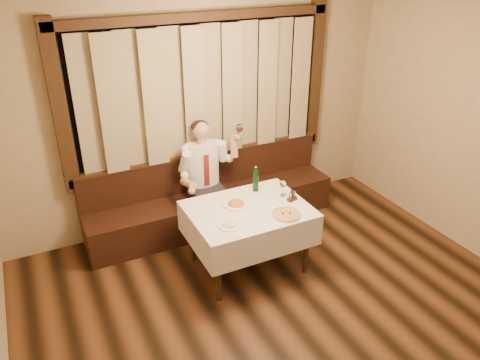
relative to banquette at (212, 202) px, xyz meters
name	(u,v)px	position (x,y,z in m)	size (l,w,h in m)	color
room	(287,172)	(0.00, -1.75, 1.19)	(5.01, 6.01, 2.81)	black
banquette	(212,202)	(0.00, 0.00, 0.00)	(3.20, 0.61, 0.94)	black
dining_table	(248,217)	(0.00, -1.02, 0.34)	(1.27, 0.97, 0.76)	black
pizza	(286,214)	(0.28, -1.33, 0.46)	(0.32, 0.32, 0.03)	white
pasta_red	(236,202)	(-0.09, -0.91, 0.49)	(0.29, 0.29, 0.10)	white
pasta_cream	(230,223)	(-0.32, -1.25, 0.48)	(0.24, 0.24, 0.08)	white
green_bottle	(256,180)	(0.25, -0.71, 0.57)	(0.07, 0.07, 0.30)	#104C1E
table_wine_glass	(283,185)	(0.46, -0.95, 0.59)	(0.07, 0.07, 0.19)	white
cruet_caddy	(292,197)	(0.51, -1.09, 0.49)	(0.12, 0.08, 0.12)	black
seated_man	(205,170)	(-0.11, -0.09, 0.52)	(0.78, 0.59, 1.42)	black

